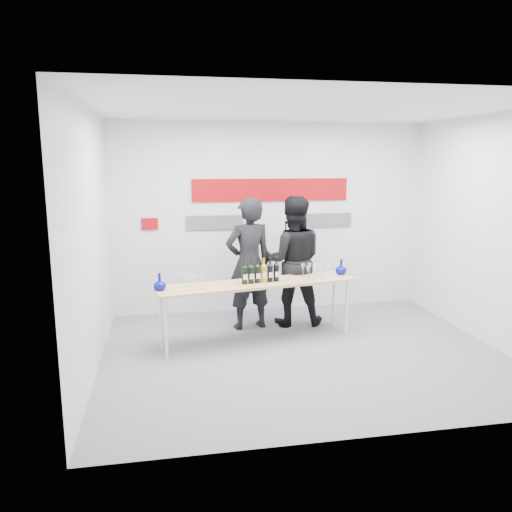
# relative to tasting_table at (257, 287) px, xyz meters

# --- Properties ---
(ground) EXTENTS (5.00, 5.00, 0.00)m
(ground) POSITION_rel_tasting_table_xyz_m (0.49, -0.56, -0.75)
(ground) COLOR slate
(ground) RESTS_ON ground
(back_wall) EXTENTS (5.00, 0.04, 3.00)m
(back_wall) POSITION_rel_tasting_table_xyz_m (0.49, 1.44, 0.75)
(back_wall) COLOR silver
(back_wall) RESTS_ON ground
(signage) EXTENTS (3.38, 0.02, 0.79)m
(signage) POSITION_rel_tasting_table_xyz_m (0.43, 1.41, 1.05)
(signage) COLOR #A2060D
(signage) RESTS_ON back_wall
(tasting_table) EXTENTS (2.76, 0.99, 0.81)m
(tasting_table) POSITION_rel_tasting_table_xyz_m (0.00, 0.00, 0.00)
(tasting_table) COLOR #DDC277
(tasting_table) RESTS_ON ground
(wine_bottles) EXTENTS (0.53, 0.16, 0.33)m
(wine_bottles) POSITION_rel_tasting_table_xyz_m (0.04, -0.02, 0.23)
(wine_bottles) COLOR black
(wine_bottles) RESTS_ON tasting_table
(decanter_left) EXTENTS (0.16, 0.16, 0.21)m
(decanter_left) POSITION_rel_tasting_table_xyz_m (-1.27, -0.18, 0.17)
(decanter_left) COLOR #070A80
(decanter_left) RESTS_ON tasting_table
(decanter_right) EXTENTS (0.16, 0.16, 0.21)m
(decanter_right) POSITION_rel_tasting_table_xyz_m (1.26, 0.26, 0.17)
(decanter_right) COLOR #070A80
(decanter_right) RESTS_ON tasting_table
(glasses_left) EXTENTS (0.29, 0.24, 0.18)m
(glasses_left) POSITION_rel_tasting_table_xyz_m (-0.87, -0.17, 0.15)
(glasses_left) COLOR silver
(glasses_left) RESTS_ON tasting_table
(glasses_right) EXTENTS (0.39, 0.27, 0.18)m
(glasses_right) POSITION_rel_tasting_table_xyz_m (0.84, 0.14, 0.15)
(glasses_right) COLOR silver
(glasses_right) RESTS_ON tasting_table
(presenter_left) EXTENTS (0.78, 0.60, 1.91)m
(presenter_left) POSITION_rel_tasting_table_xyz_m (-0.02, 0.55, 0.20)
(presenter_left) COLOR black
(presenter_left) RESTS_ON ground
(presenter_right) EXTENTS (1.04, 0.87, 1.91)m
(presenter_right) POSITION_rel_tasting_table_xyz_m (0.65, 0.65, 0.20)
(presenter_right) COLOR black
(presenter_right) RESTS_ON ground
(mic_stand) EXTENTS (0.18, 0.18, 1.57)m
(mic_stand) POSITION_rel_tasting_table_xyz_m (0.51, 0.51, -0.27)
(mic_stand) COLOR black
(mic_stand) RESTS_ON ground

